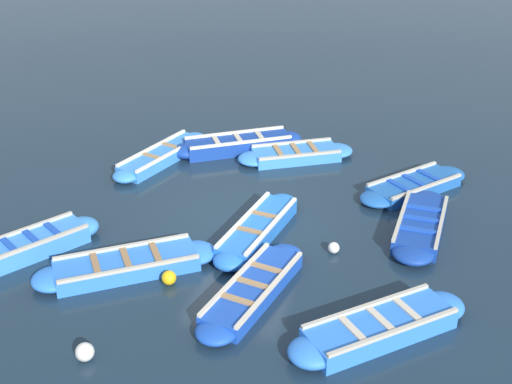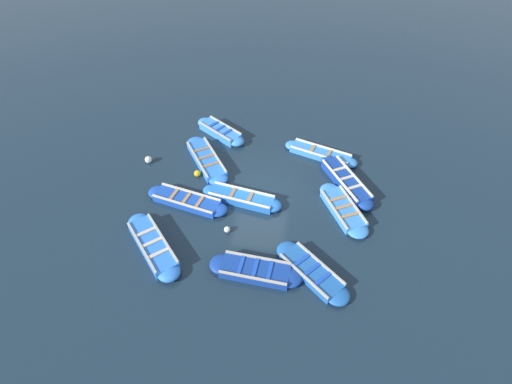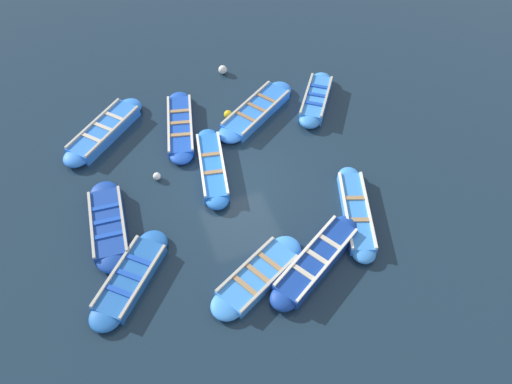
{
  "view_description": "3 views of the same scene",
  "coord_description": "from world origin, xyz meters",
  "px_view_note": "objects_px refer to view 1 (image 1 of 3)",
  "views": [
    {
      "loc": [
        -4.14,
        14.35,
        8.49
      ],
      "look_at": [
        -0.32,
        -0.53,
        0.47
      ],
      "focal_mm": 50.0,
      "sensor_mm": 36.0,
      "label": 1
    },
    {
      "loc": [
        -12.63,
        -1.7,
        12.36
      ],
      "look_at": [
        -0.45,
        0.12,
        0.41
      ],
      "focal_mm": 28.0,
      "sensor_mm": 36.0,
      "label": 2
    },
    {
      "loc": [
        -3.13,
        -10.19,
        12.33
      ],
      "look_at": [
        0.25,
        -0.96,
        0.41
      ],
      "focal_mm": 35.0,
      "sensor_mm": 36.0,
      "label": 3
    }
  ],
  "objects_px": {
    "boat_tucked": "(414,186)",
    "boat_outer_left": "(127,265)",
    "boat_outer_right": "(162,156)",
    "buoy_orange_near": "(169,278)",
    "boat_near_quay": "(253,290)",
    "boat_stern_in": "(238,145)",
    "boat_inner_gap": "(380,328)",
    "boat_alongside": "(421,225)",
    "boat_centre": "(33,245)",
    "boat_far_corner": "(296,154)",
    "buoy_yellow_far": "(334,248)",
    "buoy_white_drifting": "(85,352)",
    "boat_mid_row": "(258,229)"
  },
  "relations": [
    {
      "from": "boat_outer_right",
      "to": "boat_tucked",
      "type": "relative_size",
      "value": 1.19
    },
    {
      "from": "buoy_yellow_far",
      "to": "boat_alongside",
      "type": "bearing_deg",
      "value": -141.92
    },
    {
      "from": "buoy_yellow_far",
      "to": "buoy_white_drifting",
      "type": "height_order",
      "value": "buoy_white_drifting"
    },
    {
      "from": "boat_near_quay",
      "to": "boat_outer_right",
      "type": "xyz_separation_m",
      "value": [
        4.1,
        -5.58,
        -0.0
      ]
    },
    {
      "from": "boat_mid_row",
      "to": "boat_far_corner",
      "type": "height_order",
      "value": "boat_mid_row"
    },
    {
      "from": "boat_tucked",
      "to": "boat_stern_in",
      "type": "bearing_deg",
      "value": -14.3
    },
    {
      "from": "boat_far_corner",
      "to": "boat_near_quay",
      "type": "bearing_deg",
      "value": 94.19
    },
    {
      "from": "boat_outer_right",
      "to": "buoy_orange_near",
      "type": "xyz_separation_m",
      "value": [
        -2.31,
        5.58,
        -0.01
      ]
    },
    {
      "from": "boat_outer_left",
      "to": "boat_tucked",
      "type": "bearing_deg",
      "value": -136.88
    },
    {
      "from": "boat_inner_gap",
      "to": "boat_stern_in",
      "type": "xyz_separation_m",
      "value": [
        4.79,
        -7.4,
        0.01
      ]
    },
    {
      "from": "boat_stern_in",
      "to": "buoy_white_drifting",
      "type": "distance_m",
      "value": 9.34
    },
    {
      "from": "buoy_white_drifting",
      "to": "boat_outer_right",
      "type": "bearing_deg",
      "value": -78.26
    },
    {
      "from": "boat_alongside",
      "to": "boat_mid_row",
      "type": "distance_m",
      "value": 3.79
    },
    {
      "from": "boat_inner_gap",
      "to": "boat_far_corner",
      "type": "bearing_deg",
      "value": -67.14
    },
    {
      "from": "buoy_orange_near",
      "to": "buoy_yellow_far",
      "type": "relative_size",
      "value": 1.19
    },
    {
      "from": "boat_alongside",
      "to": "boat_inner_gap",
      "type": "distance_m",
      "value": 4.1
    },
    {
      "from": "boat_stern_in",
      "to": "buoy_orange_near",
      "type": "bearing_deg",
      "value": 93.57
    },
    {
      "from": "boat_tucked",
      "to": "buoy_white_drifting",
      "type": "relative_size",
      "value": 9.12
    },
    {
      "from": "boat_centre",
      "to": "buoy_orange_near",
      "type": "bearing_deg",
      "value": 173.56
    },
    {
      "from": "boat_inner_gap",
      "to": "buoy_yellow_far",
      "type": "distance_m",
      "value": 2.94
    },
    {
      "from": "boat_centre",
      "to": "boat_outer_right",
      "type": "bearing_deg",
      "value": -101.08
    },
    {
      "from": "boat_outer_left",
      "to": "boat_inner_gap",
      "type": "bearing_deg",
      "value": 171.45
    },
    {
      "from": "boat_inner_gap",
      "to": "boat_tucked",
      "type": "relative_size",
      "value": 1.09
    },
    {
      "from": "boat_alongside",
      "to": "boat_inner_gap",
      "type": "xyz_separation_m",
      "value": [
        0.54,
        4.07,
        0.03
      ]
    },
    {
      "from": "boat_inner_gap",
      "to": "boat_outer_left",
      "type": "xyz_separation_m",
      "value": [
        5.39,
        -0.81,
        -0.03
      ]
    },
    {
      "from": "boat_mid_row",
      "to": "buoy_orange_near",
      "type": "distance_m",
      "value": 2.64
    },
    {
      "from": "boat_inner_gap",
      "to": "buoy_orange_near",
      "type": "xyz_separation_m",
      "value": [
        4.37,
        -0.62,
        -0.04
      ]
    },
    {
      "from": "boat_outer_left",
      "to": "boat_far_corner",
      "type": "relative_size",
      "value": 1.12
    },
    {
      "from": "boat_near_quay",
      "to": "boat_mid_row",
      "type": "bearing_deg",
      "value": -77.98
    },
    {
      "from": "boat_alongside",
      "to": "buoy_white_drifting",
      "type": "xyz_separation_m",
      "value": [
        5.52,
        6.01,
        0.0
      ]
    },
    {
      "from": "boat_alongside",
      "to": "boat_tucked",
      "type": "xyz_separation_m",
      "value": [
        0.27,
        -2.04,
        -0.02
      ]
    },
    {
      "from": "boat_outer_left",
      "to": "boat_tucked",
      "type": "height_order",
      "value": "boat_outer_left"
    },
    {
      "from": "boat_mid_row",
      "to": "buoy_white_drifting",
      "type": "relative_size",
      "value": 10.7
    },
    {
      "from": "buoy_orange_near",
      "to": "boat_centre",
      "type": "bearing_deg",
      "value": -6.44
    },
    {
      "from": "boat_near_quay",
      "to": "boat_centre",
      "type": "distance_m",
      "value": 5.13
    },
    {
      "from": "boat_outer_right",
      "to": "boat_near_quay",
      "type": "bearing_deg",
      "value": 126.27
    },
    {
      "from": "boat_stern_in",
      "to": "boat_far_corner",
      "type": "bearing_deg",
      "value": 175.73
    },
    {
      "from": "boat_centre",
      "to": "boat_far_corner",
      "type": "xyz_separation_m",
      "value": [
        -4.63,
        -6.27,
        -0.05
      ]
    },
    {
      "from": "boat_inner_gap",
      "to": "boat_outer_right",
      "type": "bearing_deg",
      "value": -42.92
    },
    {
      "from": "boat_centre",
      "to": "boat_mid_row",
      "type": "height_order",
      "value": "boat_centre"
    },
    {
      "from": "boat_tucked",
      "to": "boat_outer_left",
      "type": "bearing_deg",
      "value": 43.12
    },
    {
      "from": "boat_inner_gap",
      "to": "boat_near_quay",
      "type": "distance_m",
      "value": 2.65
    },
    {
      "from": "boat_alongside",
      "to": "boat_tucked",
      "type": "distance_m",
      "value": 2.06
    },
    {
      "from": "boat_alongside",
      "to": "boat_outer_left",
      "type": "distance_m",
      "value": 6.76
    },
    {
      "from": "boat_inner_gap",
      "to": "boat_outer_right",
      "type": "distance_m",
      "value": 9.11
    },
    {
      "from": "boat_mid_row",
      "to": "boat_tucked",
      "type": "distance_m",
      "value": 4.62
    },
    {
      "from": "boat_near_quay",
      "to": "boat_mid_row",
      "type": "xyz_separation_m",
      "value": [
        0.49,
        -2.3,
        0.02
      ]
    },
    {
      "from": "boat_stern_in",
      "to": "boat_tucked",
      "type": "height_order",
      "value": "boat_stern_in"
    },
    {
      "from": "buoy_white_drifting",
      "to": "boat_centre",
      "type": "bearing_deg",
      "value": -47.29
    },
    {
      "from": "boat_alongside",
      "to": "boat_outer_left",
      "type": "relative_size",
      "value": 0.94
    }
  ]
}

